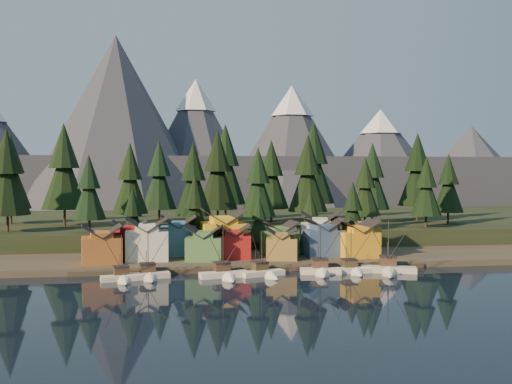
{
  "coord_description": "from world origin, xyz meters",
  "views": [
    {
      "loc": [
        -17.93,
        -109.96,
        22.23
      ],
      "look_at": [
        2.76,
        30.0,
        17.29
      ],
      "focal_mm": 40.0,
      "sensor_mm": 36.0,
      "label": 1
    }
  ],
  "objects": [
    {
      "name": "tree_hill_12",
      "position": [
        46.0,
        66.0,
        20.08
      ],
      "size": [
        11.06,
        11.06,
        25.76
      ],
      "color": "#332319",
      "rests_on": "hillside"
    },
    {
      "name": "boat_1",
      "position": [
        -22.72,
        9.8,
        2.15
      ],
      "size": [
        9.37,
        9.94,
        11.05
      ],
      "rotation": [
        0.0,
        0.0,
        0.16
      ],
      "color": "beige",
      "rests_on": "ground"
    },
    {
      "name": "house_front_5",
      "position": [
        18.69,
        25.89,
        6.48
      ],
      "size": [
        9.72,
        8.98,
        9.48
      ],
      "rotation": [
        0.0,
        0.0,
        0.09
      ],
      "color": "#334E79",
      "rests_on": "shore_strip"
    },
    {
      "name": "boat_5",
      "position": [
        21.34,
        9.77,
        2.15
      ],
      "size": [
        8.65,
        9.35,
        10.83
      ],
      "rotation": [
        0.0,
        0.0,
        0.05
      ],
      "color": "silver",
      "rests_on": "ground"
    },
    {
      "name": "house_back_4",
      "position": [
        19.64,
        31.88,
        7.03
      ],
      "size": [
        11.62,
        11.33,
        10.53
      ],
      "rotation": [
        0.0,
        0.0,
        -0.24
      ],
      "color": "beige",
      "rests_on": "shore_strip"
    },
    {
      "name": "boat_0",
      "position": [
        -27.93,
        7.91,
        2.01
      ],
      "size": [
        9.16,
        9.64,
        10.46
      ],
      "rotation": [
        0.0,
        0.0,
        0.21
      ],
      "color": "silver",
      "rests_on": "ground"
    },
    {
      "name": "tree_shore_0",
      "position": [
        -28.0,
        40.0,
        10.67
      ],
      "size": [
        7.21,
        7.21,
        16.79
      ],
      "color": "#332319",
      "rests_on": "shore_strip"
    },
    {
      "name": "house_front_6",
      "position": [
        26.76,
        23.38,
        6.28
      ],
      "size": [
        9.57,
        9.1,
        9.09
      ],
      "rotation": [
        0.0,
        0.0,
        0.06
      ],
      "color": "gold",
      "rests_on": "shore_strip"
    },
    {
      "name": "tree_hill_2",
      "position": [
        -40.0,
        48.0,
        17.54
      ],
      "size": [
        9.06,
        9.06,
        21.11
      ],
      "color": "#332319",
      "rests_on": "hillside"
    },
    {
      "name": "tree_shore_4",
      "position": [
        31.0,
        40.0,
        11.51
      ],
      "size": [
        7.86,
        7.86,
        18.32
      ],
      "color": "#332319",
      "rests_on": "shore_strip"
    },
    {
      "name": "tree_hill_3",
      "position": [
        -30.0,
        60.0,
        19.64
      ],
      "size": [
        10.72,
        10.72,
        24.96
      ],
      "color": "#332319",
      "rests_on": "hillside"
    },
    {
      "name": "boat_6",
      "position": [
        29.09,
        8.66,
        2.28
      ],
      "size": [
        12.76,
        13.26,
        12.76
      ],
      "rotation": [
        0.0,
        0.0,
        -0.32
      ],
      "color": "beige",
      "rests_on": "ground"
    },
    {
      "name": "shore_strip",
      "position": [
        0.0,
        40.0,
        0.75
      ],
      "size": [
        400.0,
        50.0,
        1.5
      ],
      "primitive_type": "cube",
      "color": "#3D362C",
      "rests_on": "ground"
    },
    {
      "name": "tree_hill_15",
      "position": [
        0.0,
        82.0,
        23.85
      ],
      "size": [
        14.01,
        14.01,
        32.64
      ],
      "color": "#332319",
      "rests_on": "hillside"
    },
    {
      "name": "house_back_0",
      "position": [
        -28.17,
        31.48,
        6.2
      ],
      "size": [
        8.77,
        8.47,
        8.95
      ],
      "rotation": [
        0.0,
        0.0,
        0.07
      ],
      "color": "maroon",
      "rests_on": "shore_strip"
    },
    {
      "name": "mountain_ridge",
      "position": [
        -4.2,
        213.59,
        26.06
      ],
      "size": [
        560.0,
        190.0,
        90.0
      ],
      "color": "#444757",
      "rests_on": "ground"
    },
    {
      "name": "dock",
      "position": [
        0.0,
        16.5,
        0.5
      ],
      "size": [
        80.0,
        4.0,
        1.0
      ],
      "primitive_type": "cube",
      "color": "#423A2F",
      "rests_on": "ground"
    },
    {
      "name": "boat_3",
      "position": [
        1.64,
        8.98,
        1.96
      ],
      "size": [
        10.07,
        10.46,
        10.62
      ],
      "rotation": [
        0.0,
        0.0,
        0.3
      ],
      "color": "white",
      "rests_on": "ground"
    },
    {
      "name": "tree_hill_7",
      "position": [
        6.0,
        48.0,
        18.77
      ],
      "size": [
        10.03,
        10.03,
        23.36
      ],
      "color": "#332319",
      "rests_on": "hillside"
    },
    {
      "name": "tree_hill_5",
      "position": [
        -12.0,
        50.0,
        19.54
      ],
      "size": [
        10.63,
        10.63,
        24.77
      ],
      "color": "#332319",
      "rests_on": "hillside"
    },
    {
      "name": "house_front_4",
      "position": [
        7.88,
        22.83,
        5.38
      ],
      "size": [
        8.54,
        8.99,
        7.39
      ],
      "rotation": [
        0.0,
        0.0,
        -0.19
      ],
      "color": "olive",
      "rests_on": "shore_strip"
    },
    {
      "name": "house_front_1",
      "position": [
        -23.8,
        26.16,
        6.78
      ],
      "size": [
        9.97,
        9.59,
        10.05
      ],
      "rotation": [
        0.0,
        0.0,
        0.03
      ],
      "color": "silver",
      "rests_on": "shore_strip"
    },
    {
      "name": "ground",
      "position": [
        0.0,
        0.0,
        0.0
      ],
      "size": [
        500.0,
        500.0,
        0.0
      ],
      "primitive_type": "plane",
      "color": "black",
      "rests_on": "ground"
    },
    {
      "name": "tree_hill_6",
      "position": [
        -4.0,
        65.0,
        22.0
      ],
      "size": [
        12.56,
        12.56,
        29.26
      ],
      "color": "#332319",
      "rests_on": "hillside"
    },
    {
      "name": "tree_shore_3",
      "position": [
        19.0,
        40.0,
        10.08
      ],
      "size": [
        6.74,
        6.74,
        15.71
      ],
      "color": "#332319",
      "rests_on": "shore_strip"
    },
    {
      "name": "boat_2",
      "position": [
        -6.93,
        8.21,
        2.05
      ],
      "size": [
        10.92,
        11.6,
        11.29
      ],
      "rotation": [
        0.0,
        0.0,
        0.17
      ],
      "color": "white",
      "rests_on": "ground"
    },
    {
      "name": "tree_hill_13",
      "position": [
        56.0,
        48.0,
        17.42
      ],
      "size": [
        8.97,
        8.97,
        20.89
      ],
      "color": "#332319",
      "rests_on": "hillside"
    },
    {
      "name": "tree_hill_11",
      "position": [
        38.0,
        50.0,
        17.32
      ],
      "size": [
        8.89,
        8.89,
        20.72
      ],
      "color": "#332319",
      "rests_on": "hillside"
    },
    {
      "name": "tree_shore_2",
      "position": [
        5.0,
        40.0,
        9.35
      ],
      "size": [
        6.17,
        6.17,
        14.38
      ],
      "color": "#332319",
      "rests_on": "shore_strip"
    },
    {
      "name": "hillside",
      "position": [
        0.0,
        90.0,
        3.0
      ],
      "size": [
        420.0,
        100.0,
        6.0
      ],
      "primitive_type": "cube",
      "color": "black",
      "rests_on": "ground"
    },
    {
      "name": "house_front_0",
      "position": [
        -33.84,
        22.87,
        6.08
      ],
      "size": [
        9.94,
        9.54,
        8.71
      ],
      "rotation": [
        0.0,
        0.0,
        0.16
      ],
      "color": "#A35E29",
      "rests_on": "shore_strip"
    },
    {
      "name": "boat_4",
      "position": [
        14.01,
        9.46,
        2.39
      ],
      "size": [
        9.32,
        9.95,
        11.85
      ],
      "rotation": [
        0.0,
        0.0,
        -0.13
      ],
      "color": "white",
      "rests_on": "ground"
    },
    {
      "name": "house_front_3",
      "position": [
        -3.43,
        26.06,
        5.8
      ],
      "size": [
        8.34,
        7.98,
        8.19
      ],
      "rotation": [
        0.0,
        0.0,
        -0.04
      ],
      "color": "maroon",
      "rests_on": "shore_strip"
    },
    {
      "name": "tree_hill_4",
      "position": [
        -22.0,
        75.0,
        20.56
      ],
      "size": [
        11.44,
        11.44,
        26.64
      ],
      "color": "#332319",
      "rests_on": "hillside"
    },
    {
      "name": "tree_hill_10",
      "position": [
        30.0,
        80.0,
        24.56
      ],
      "size": [
        14.57,
        14.57,
        33.93
      ],
      "color": "#332319",
      "rests_on": "hillside"
    },
    {
      "name": "tree_shore_1",
      "position": [
        -12.0,
        40.0,
        12.5
      ],
      "size": [
        8.64,
        8.64,
        20.13
      ],
      "color": "#332319",
      "rests_on": "shore_strip"
    },
    {
      "name": "tree_hill_17",
      "position": [
        68.0,
        58.0,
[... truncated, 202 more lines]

